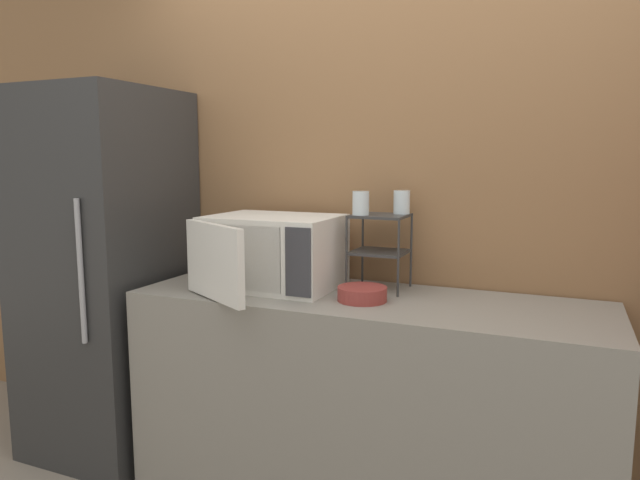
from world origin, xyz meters
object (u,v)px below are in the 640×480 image
(microwave, at_px, (271,252))
(dish_rack, at_px, (380,236))
(refrigerator, at_px, (107,274))
(glass_front_left, at_px, (361,203))
(bowl, at_px, (362,294))
(glass_back_right, at_px, (402,202))

(microwave, xyz_separation_m, dish_rack, (0.45, 0.14, 0.08))
(refrigerator, bearing_deg, dish_rack, 7.73)
(dish_rack, bearing_deg, microwave, -162.34)
(dish_rack, relative_size, glass_front_left, 3.22)
(glass_front_left, bearing_deg, refrigerator, -174.32)
(refrigerator, bearing_deg, glass_front_left, 5.68)
(bowl, xyz_separation_m, refrigerator, (-1.37, 0.04, -0.03))
(microwave, distance_m, dish_rack, 0.48)
(dish_rack, bearing_deg, refrigerator, -172.27)
(dish_rack, height_order, glass_front_left, glass_front_left)
(dish_rack, xyz_separation_m, bowl, (0.00, -0.23, -0.21))
(glass_back_right, bearing_deg, refrigerator, -170.12)
(dish_rack, xyz_separation_m, glass_back_right, (0.08, 0.07, 0.14))
(bowl, distance_m, refrigerator, 1.37)
(glass_front_left, relative_size, bowl, 0.51)
(glass_back_right, xyz_separation_m, refrigerator, (-1.44, -0.25, -0.39))
(microwave, height_order, refrigerator, refrigerator)
(glass_back_right, relative_size, refrigerator, 0.06)
(microwave, bearing_deg, refrigerator, -177.41)
(dish_rack, bearing_deg, glass_back_right, 40.77)
(microwave, height_order, bowl, microwave)
(glass_front_left, relative_size, refrigerator, 0.06)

